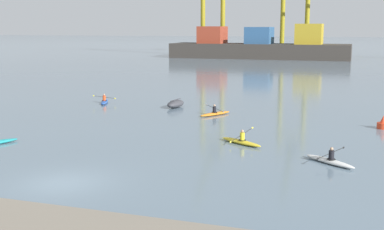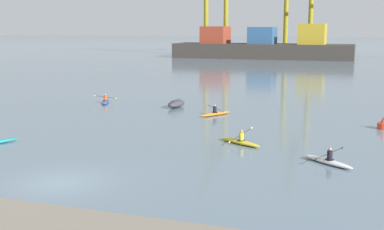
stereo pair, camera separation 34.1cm
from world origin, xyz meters
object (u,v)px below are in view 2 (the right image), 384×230
at_px(container_barge, 263,47).
at_px(kayak_yellow, 240,141).
at_px(channel_buoy, 384,124).
at_px(kayak_blue, 105,101).
at_px(kayak_white, 328,161).
at_px(capsized_dinghy, 176,104).
at_px(kayak_orange, 215,113).

relative_size(container_barge, kayak_yellow, 13.36).
relative_size(channel_buoy, kayak_yellow, 0.31).
xyz_separation_m(channel_buoy, kayak_yellow, (-8.91, -8.23, -0.19)).
bearing_deg(channel_buoy, kayak_blue, 169.29).
bearing_deg(kayak_yellow, kayak_white, -28.61).
bearing_deg(capsized_dinghy, channel_buoy, -13.96).
height_order(channel_buoy, kayak_blue, channel_buoy).
xyz_separation_m(channel_buoy, kayak_orange, (-13.45, 1.64, -0.19)).
relative_size(channel_buoy, kayak_white, 0.33).
height_order(kayak_orange, kayak_white, same).
bearing_deg(kayak_white, channel_buoy, 74.33).
bearing_deg(kayak_yellow, capsized_dinghy, 125.91).
height_order(capsized_dinghy, kayak_white, kayak_white).
relative_size(channel_buoy, kayak_blue, 0.30).
bearing_deg(kayak_orange, kayak_white, -51.67).
distance_m(kayak_blue, kayak_yellow, 21.40).
bearing_deg(container_barge, channel_buoy, -73.06).
distance_m(kayak_blue, kayak_white, 27.86).
distance_m(kayak_orange, kayak_blue, 12.79).
bearing_deg(kayak_blue, channel_buoy, -10.71).
xyz_separation_m(channel_buoy, kayak_blue, (-25.83, 4.89, -0.19)).
relative_size(kayak_blue, kayak_yellow, 1.05).
bearing_deg(kayak_orange, kayak_yellow, -65.28).
distance_m(channel_buoy, kayak_yellow, 12.13).
height_order(capsized_dinghy, kayak_blue, kayak_blue).
relative_size(container_barge, capsized_dinghy, 15.78).
bearing_deg(kayak_blue, kayak_white, -35.65).
relative_size(kayak_blue, kayak_white, 1.11).
height_order(channel_buoy, kayak_yellow, kayak_yellow).
xyz_separation_m(kayak_blue, kayak_yellow, (16.91, -13.11, 0.00)).
xyz_separation_m(capsized_dinghy, channel_buoy, (18.14, -4.51, 0.01)).
distance_m(channel_buoy, kayak_orange, 13.55).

